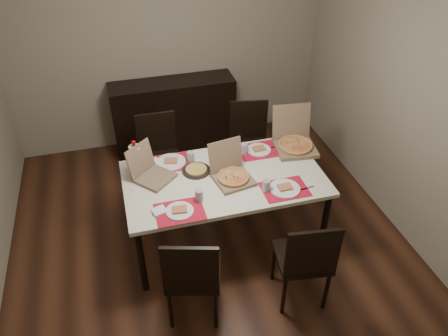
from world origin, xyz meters
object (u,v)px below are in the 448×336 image
at_px(dining_table, 224,183).
at_px(soda_bottle, 136,159).
at_px(sideboard, 174,115).
at_px(dip_bowl, 221,163).
at_px(pizza_box_center, 232,174).
at_px(chair_far_left, 159,153).
at_px(chair_near_left, 193,274).
at_px(chair_far_right, 249,139).
at_px(chair_near_right, 305,259).

relative_size(dining_table, soda_bottle, 5.58).
height_order(sideboard, dip_bowl, sideboard).
height_order(dining_table, pizza_box_center, pizza_box_center).
height_order(chair_far_left, dip_bowl, chair_far_left).
xyz_separation_m(chair_near_left, pizza_box_center, (0.54, 0.77, 0.29)).
distance_m(sideboard, chair_far_right, 1.12).
bearing_deg(dip_bowl, chair_near_left, -116.19).
relative_size(chair_far_left, dip_bowl, 8.93).
xyz_separation_m(dip_bowl, soda_bottle, (-0.77, 0.10, 0.12)).
distance_m(dining_table, chair_near_right, 1.02).
relative_size(chair_near_left, soda_bottle, 2.89).
bearing_deg(dip_bowl, dining_table, -97.13).
bearing_deg(chair_far_left, dip_bowl, -54.23).
relative_size(chair_far_right, pizza_box_center, 2.27).
xyz_separation_m(dining_table, chair_far_right, (0.54, 0.89, -0.17)).
distance_m(dining_table, dip_bowl, 0.22).
distance_m(chair_near_left, soda_bottle, 1.21).
height_order(chair_near_left, chair_far_right, same).
bearing_deg(chair_near_left, sideboard, 83.00).
height_order(sideboard, soda_bottle, soda_bottle).
height_order(chair_near_right, soda_bottle, soda_bottle).
height_order(sideboard, chair_far_right, chair_far_right).
bearing_deg(chair_near_left, chair_far_right, 59.30).
relative_size(dining_table, dip_bowl, 17.28).
xyz_separation_m(pizza_box_center, soda_bottle, (-0.80, 0.35, 0.08)).
bearing_deg(soda_bottle, dip_bowl, -7.47).
bearing_deg(chair_far_left, chair_near_left, -90.07).
xyz_separation_m(chair_near_left, dip_bowl, (0.50, 1.02, 0.25)).
height_order(chair_far_left, pizza_box_center, pizza_box_center).
distance_m(chair_far_left, chair_far_right, 1.01).
height_order(chair_far_left, chair_far_right, same).
bearing_deg(soda_bottle, chair_far_right, 24.68).
height_order(sideboard, pizza_box_center, pizza_box_center).
distance_m(sideboard, dip_bowl, 1.61).
distance_m(dining_table, soda_bottle, 0.83).
relative_size(chair_far_left, soda_bottle, 2.89).
bearing_deg(chair_near_right, pizza_box_center, 113.02).
height_order(chair_far_left, soda_bottle, soda_bottle).
height_order(dining_table, chair_near_left, chair_near_left).
xyz_separation_m(dining_table, chair_far_left, (-0.48, 0.89, -0.17)).
distance_m(dining_table, chair_far_left, 1.03).
distance_m(chair_far_right, dip_bowl, 0.90).
bearing_deg(dip_bowl, chair_far_left, 125.77).
relative_size(sideboard, chair_far_left, 1.61).
distance_m(chair_near_left, chair_far_right, 1.99).
relative_size(chair_far_right, soda_bottle, 2.89).
bearing_deg(pizza_box_center, chair_near_left, -124.66).
bearing_deg(dip_bowl, sideboard, 96.70).
relative_size(dining_table, pizza_box_center, 4.39).
relative_size(sideboard, dip_bowl, 14.40).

